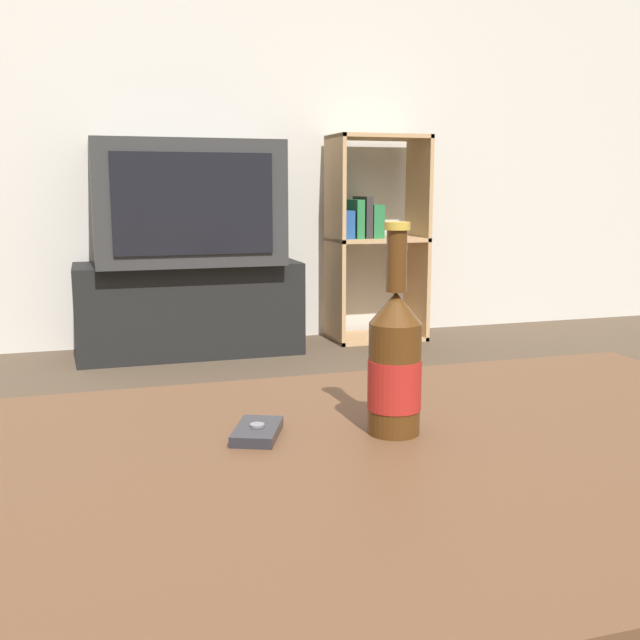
# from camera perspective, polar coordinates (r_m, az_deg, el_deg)

# --- Properties ---
(back_wall) EXTENTS (8.00, 0.05, 2.60)m
(back_wall) POSITION_cam_1_polar(r_m,az_deg,el_deg) (3.88, -12.57, 17.42)
(back_wall) COLOR beige
(back_wall) RESTS_ON ground_plane
(coffee_table) EXTENTS (1.25, 0.79, 0.47)m
(coffee_table) POSITION_cam_1_polar(r_m,az_deg,el_deg) (0.95, 5.69, -13.45)
(coffee_table) COLOR brown
(coffee_table) RESTS_ON ground_plane
(tv_stand) EXTENTS (1.04, 0.40, 0.44)m
(tv_stand) POSITION_cam_1_polar(r_m,az_deg,el_deg) (3.63, -9.94, 0.88)
(tv_stand) COLOR black
(tv_stand) RESTS_ON ground_plane
(television) EXTENTS (0.84, 0.55, 0.56)m
(television) POSITION_cam_1_polar(r_m,az_deg,el_deg) (3.58, -10.18, 8.79)
(television) COLOR #2D2D2D
(television) RESTS_ON tv_stand
(bookshelf) EXTENTS (0.48, 0.30, 1.05)m
(bookshelf) POSITION_cam_1_polar(r_m,az_deg,el_deg) (3.88, 4.04, 6.50)
(bookshelf) COLOR tan
(bookshelf) RESTS_ON ground_plane
(beer_bottle) EXTENTS (0.07, 0.07, 0.28)m
(beer_bottle) POSITION_cam_1_polar(r_m,az_deg,el_deg) (0.97, 5.72, -3.31)
(beer_bottle) COLOR #47280F
(beer_bottle) RESTS_ON coffee_table
(cell_phone) EXTENTS (0.09, 0.11, 0.02)m
(cell_phone) POSITION_cam_1_polar(r_m,az_deg,el_deg) (0.98, -4.80, -8.45)
(cell_phone) COLOR #232328
(cell_phone) RESTS_ON coffee_table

